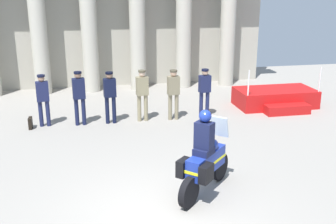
{
  "coord_description": "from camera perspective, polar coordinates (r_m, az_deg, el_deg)",
  "views": [
    {
      "loc": [
        -1.28,
        -6.83,
        4.28
      ],
      "look_at": [
        0.77,
        3.32,
        1.07
      ],
      "focal_mm": 43.32,
      "sensor_mm": 36.0,
      "label": 1
    }
  ],
  "objects": [
    {
      "name": "ground_plane",
      "position": [
        8.16,
        -0.71,
        -14.39
      ],
      "size": [
        28.0,
        28.0,
        0.0
      ],
      "primitive_type": "plane",
      "color": "gray"
    },
    {
      "name": "colonnade_backdrop",
      "position": [
        17.75,
        -7.88,
        13.57
      ],
      "size": [
        13.57,
        1.52,
        5.98
      ],
      "color": "#A49F91",
      "rests_on": "ground_plane"
    },
    {
      "name": "reviewing_stand",
      "position": [
        15.54,
        14.92,
        1.86
      ],
      "size": [
        2.87,
        2.0,
        1.55
      ],
      "color": "#B71414",
      "rests_on": "ground_plane"
    },
    {
      "name": "officer_in_row_0",
      "position": [
        13.31,
        -17.21,
        2.12
      ],
      "size": [
        0.41,
        0.27,
        1.67
      ],
      "rotation": [
        0.0,
        0.0,
        3.28
      ],
      "color": "#191E42",
      "rests_on": "ground_plane"
    },
    {
      "name": "officer_in_row_1",
      "position": [
        13.12,
        -12.41,
        2.5
      ],
      "size": [
        0.41,
        0.27,
        1.75
      ],
      "rotation": [
        0.0,
        0.0,
        3.28
      ],
      "color": "#141938",
      "rests_on": "ground_plane"
    },
    {
      "name": "officer_in_row_2",
      "position": [
        13.12,
        -8.17,
        2.62
      ],
      "size": [
        0.41,
        0.27,
        1.7
      ],
      "rotation": [
        0.0,
        0.0,
        3.28
      ],
      "color": "black",
      "rests_on": "ground_plane"
    },
    {
      "name": "officer_in_row_3",
      "position": [
        13.25,
        -3.64,
        2.92
      ],
      "size": [
        0.41,
        0.27,
        1.71
      ],
      "rotation": [
        0.0,
        0.0,
        3.28
      ],
      "color": "#847A5B",
      "rests_on": "ground_plane"
    },
    {
      "name": "officer_in_row_4",
      "position": [
        13.36,
        0.77,
        3.03
      ],
      "size": [
        0.41,
        0.27,
        1.69
      ],
      "rotation": [
        0.0,
        0.0,
        3.28
      ],
      "color": "#7A7056",
      "rests_on": "ground_plane"
    },
    {
      "name": "officer_in_row_5",
      "position": [
        13.69,
        5.18,
        3.24
      ],
      "size": [
        0.41,
        0.27,
        1.66
      ],
      "rotation": [
        0.0,
        0.0,
        3.28
      ],
      "color": "#191E42",
      "rests_on": "ground_plane"
    },
    {
      "name": "motorcycle_with_rider",
      "position": [
        8.61,
        5.17,
        -6.7
      ],
      "size": [
        1.54,
        1.59,
        1.9
      ],
      "rotation": [
        0.0,
        0.0,
        0.8
      ],
      "color": "black",
      "rests_on": "ground_plane"
    },
    {
      "name": "briefcase_on_ground",
      "position": [
        13.43,
        -18.79,
        -1.48
      ],
      "size": [
        0.1,
        0.32,
        0.36
      ],
      "primitive_type": "cube",
      "color": "black",
      "rests_on": "ground_plane"
    }
  ]
}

